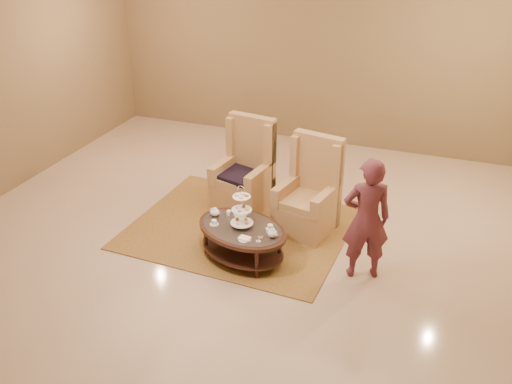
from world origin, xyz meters
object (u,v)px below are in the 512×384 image
at_px(tea_table, 242,233).
at_px(person, 366,219).
at_px(armchair_left, 245,177).
at_px(armchair_right, 310,199).

distance_m(tea_table, person, 1.54).
distance_m(tea_table, armchair_left, 1.43).
bearing_deg(tea_table, armchair_right, 80.25).
bearing_deg(armchair_right, armchair_left, 175.10).
bearing_deg(tea_table, person, 26.49).
distance_m(armchair_left, armchair_right, 1.11).
bearing_deg(armchair_right, person, -31.48).
xyz_separation_m(armchair_right, person, (0.90, -0.85, 0.33)).
bearing_deg(person, armchair_left, -52.38).
relative_size(tea_table, armchair_right, 1.09).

